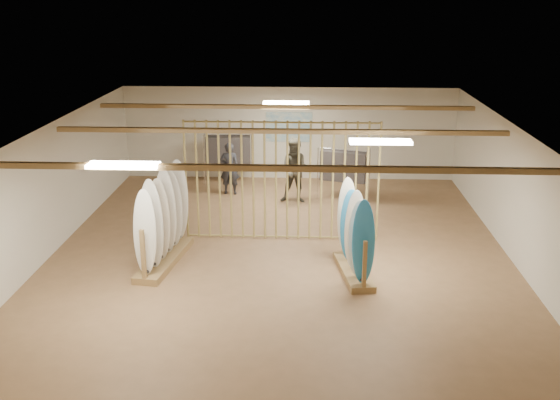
{
  "coord_description": "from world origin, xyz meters",
  "views": [
    {
      "loc": [
        0.62,
        -13.5,
        5.54
      ],
      "look_at": [
        0.0,
        0.0,
        1.2
      ],
      "focal_mm": 42.0,
      "sensor_mm": 36.0,
      "label": 1
    }
  ],
  "objects_px": {
    "rack_right": "(354,247)",
    "shopper_b": "(296,166)",
    "clothing_rack_a": "(228,151)",
    "clothing_rack_b": "(344,166)",
    "shopper_a": "(230,165)",
    "rack_left": "(163,233)"
  },
  "relations": [
    {
      "from": "rack_right",
      "to": "shopper_b",
      "type": "height_order",
      "value": "shopper_b"
    },
    {
      "from": "clothing_rack_b",
      "to": "shopper_a",
      "type": "distance_m",
      "value": 3.21
    },
    {
      "from": "shopper_a",
      "to": "rack_left",
      "type": "bearing_deg",
      "value": 85.66
    },
    {
      "from": "rack_right",
      "to": "shopper_b",
      "type": "relative_size",
      "value": 0.96
    },
    {
      "from": "clothing_rack_b",
      "to": "shopper_a",
      "type": "height_order",
      "value": "shopper_a"
    },
    {
      "from": "rack_left",
      "to": "shopper_b",
      "type": "xyz_separation_m",
      "value": [
        2.7,
        4.32,
        0.34
      ]
    },
    {
      "from": "shopper_b",
      "to": "clothing_rack_b",
      "type": "bearing_deg",
      "value": 15.25
    },
    {
      "from": "clothing_rack_a",
      "to": "shopper_b",
      "type": "distance_m",
      "value": 2.75
    },
    {
      "from": "shopper_a",
      "to": "clothing_rack_a",
      "type": "bearing_deg",
      "value": -76.28
    },
    {
      "from": "clothing_rack_a",
      "to": "shopper_a",
      "type": "height_order",
      "value": "shopper_a"
    },
    {
      "from": "clothing_rack_a",
      "to": "shopper_b",
      "type": "bearing_deg",
      "value": -44.73
    },
    {
      "from": "shopper_a",
      "to": "shopper_b",
      "type": "relative_size",
      "value": 0.84
    },
    {
      "from": "rack_right",
      "to": "clothing_rack_a",
      "type": "relative_size",
      "value": 1.26
    },
    {
      "from": "clothing_rack_a",
      "to": "clothing_rack_b",
      "type": "xyz_separation_m",
      "value": [
        3.37,
        -1.51,
        -0.04
      ]
    },
    {
      "from": "clothing_rack_b",
      "to": "shopper_b",
      "type": "distance_m",
      "value": 1.34
    },
    {
      "from": "rack_right",
      "to": "clothing_rack_b",
      "type": "distance_m",
      "value": 5.07
    },
    {
      "from": "rack_left",
      "to": "shopper_a",
      "type": "height_order",
      "value": "rack_left"
    },
    {
      "from": "clothing_rack_a",
      "to": "shopper_a",
      "type": "distance_m",
      "value": 1.15
    },
    {
      "from": "clothing_rack_b",
      "to": "rack_right",
      "type": "bearing_deg",
      "value": -72.76
    },
    {
      "from": "clothing_rack_a",
      "to": "clothing_rack_b",
      "type": "height_order",
      "value": "clothing_rack_a"
    },
    {
      "from": "clothing_rack_b",
      "to": "shopper_b",
      "type": "relative_size",
      "value": 0.72
    },
    {
      "from": "shopper_a",
      "to": "shopper_b",
      "type": "distance_m",
      "value": 2.01
    }
  ]
}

